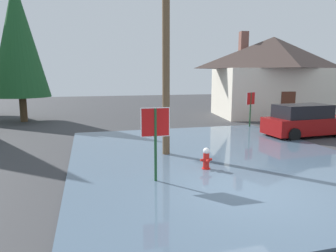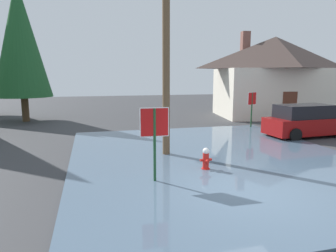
{
  "view_description": "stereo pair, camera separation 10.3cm",
  "coord_description": "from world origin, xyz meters",
  "px_view_note": "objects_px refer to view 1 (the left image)",
  "views": [
    {
      "loc": [
        -4.06,
        -6.79,
        3.1
      ],
      "look_at": [
        -1.21,
        3.94,
        1.24
      ],
      "focal_mm": 32.58,
      "sensor_mm": 36.0,
      "label": 1
    },
    {
      "loc": [
        -3.96,
        -6.82,
        3.1
      ],
      "look_at": [
        -1.21,
        3.94,
        1.24
      ],
      "focal_mm": 32.58,
      "sensor_mm": 36.0,
      "label": 2
    }
  ],
  "objects_px": {
    "fire_hydrant": "(206,160)",
    "pine_tree_mid_left": "(18,39)",
    "parked_car": "(306,121)",
    "house": "(272,76)",
    "utility_pole": "(166,48)",
    "stop_sign_near": "(155,130)",
    "stop_sign_far": "(251,103)"
  },
  "relations": [
    {
      "from": "fire_hydrant",
      "to": "pine_tree_mid_left",
      "type": "distance_m",
      "value": 16.21
    },
    {
      "from": "parked_car",
      "to": "pine_tree_mid_left",
      "type": "height_order",
      "value": "pine_tree_mid_left"
    },
    {
      "from": "house",
      "to": "parked_car",
      "type": "height_order",
      "value": "house"
    },
    {
      "from": "utility_pole",
      "to": "pine_tree_mid_left",
      "type": "xyz_separation_m",
      "value": [
        -7.07,
        11.05,
        1.36
      ]
    },
    {
      "from": "stop_sign_near",
      "to": "house",
      "type": "height_order",
      "value": "house"
    },
    {
      "from": "stop_sign_near",
      "to": "parked_car",
      "type": "height_order",
      "value": "stop_sign_near"
    },
    {
      "from": "stop_sign_far",
      "to": "stop_sign_near",
      "type": "bearing_deg",
      "value": -133.86
    },
    {
      "from": "fire_hydrant",
      "to": "utility_pole",
      "type": "relative_size",
      "value": 0.1
    },
    {
      "from": "house",
      "to": "pine_tree_mid_left",
      "type": "xyz_separation_m",
      "value": [
        -17.75,
        1.72,
        2.36
      ]
    },
    {
      "from": "utility_pole",
      "to": "stop_sign_far",
      "type": "distance_m",
      "value": 8.44
    },
    {
      "from": "stop_sign_far",
      "to": "house",
      "type": "distance_m",
      "value": 6.38
    },
    {
      "from": "parked_car",
      "to": "pine_tree_mid_left",
      "type": "relative_size",
      "value": 0.49
    },
    {
      "from": "fire_hydrant",
      "to": "utility_pole",
      "type": "xyz_separation_m",
      "value": [
        -0.78,
        2.2,
        3.69
      ]
    },
    {
      "from": "stop_sign_near",
      "to": "stop_sign_far",
      "type": "distance_m",
      "value": 10.78
    },
    {
      "from": "stop_sign_far",
      "to": "fire_hydrant",
      "type": "bearing_deg",
      "value": -128.5
    },
    {
      "from": "parked_car",
      "to": "stop_sign_near",
      "type": "bearing_deg",
      "value": -151.9
    },
    {
      "from": "utility_pole",
      "to": "parked_car",
      "type": "relative_size",
      "value": 1.71
    },
    {
      "from": "fire_hydrant",
      "to": "house",
      "type": "xyz_separation_m",
      "value": [
        9.9,
        11.53,
        2.69
      ]
    },
    {
      "from": "fire_hydrant",
      "to": "stop_sign_far",
      "type": "xyz_separation_m",
      "value": [
        5.62,
        7.06,
        1.13
      ]
    },
    {
      "from": "stop_sign_near",
      "to": "parked_car",
      "type": "relative_size",
      "value": 0.49
    },
    {
      "from": "utility_pole",
      "to": "stop_sign_far",
      "type": "bearing_deg",
      "value": 37.24
    },
    {
      "from": "utility_pole",
      "to": "stop_sign_far",
      "type": "relative_size",
      "value": 3.68
    },
    {
      "from": "utility_pole",
      "to": "house",
      "type": "bearing_deg",
      "value": 41.14
    },
    {
      "from": "stop_sign_near",
      "to": "utility_pole",
      "type": "distance_m",
      "value": 3.97
    },
    {
      "from": "utility_pole",
      "to": "parked_car",
      "type": "bearing_deg",
      "value": 13.3
    },
    {
      "from": "utility_pole",
      "to": "parked_car",
      "type": "xyz_separation_m",
      "value": [
        7.85,
        1.86,
        -3.29
      ]
    },
    {
      "from": "stop_sign_near",
      "to": "house",
      "type": "xyz_separation_m",
      "value": [
        11.75,
        12.24,
        1.49
      ]
    },
    {
      "from": "stop_sign_far",
      "to": "parked_car",
      "type": "xyz_separation_m",
      "value": [
        1.44,
        -3.01,
        -0.73
      ]
    },
    {
      "from": "stop_sign_far",
      "to": "house",
      "type": "bearing_deg",
      "value": 46.22
    },
    {
      "from": "stop_sign_near",
      "to": "pine_tree_mid_left",
      "type": "relative_size",
      "value": 0.24
    },
    {
      "from": "stop_sign_far",
      "to": "parked_car",
      "type": "bearing_deg",
      "value": -64.39
    },
    {
      "from": "parked_car",
      "to": "pine_tree_mid_left",
      "type": "bearing_deg",
      "value": 148.34
    }
  ]
}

